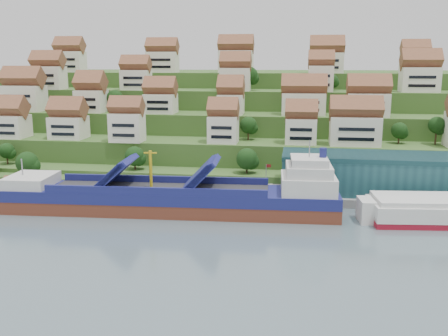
# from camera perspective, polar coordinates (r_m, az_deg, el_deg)

# --- Properties ---
(ground) EXTENTS (300.00, 300.00, 0.00)m
(ground) POSITION_cam_1_polar(r_m,az_deg,el_deg) (121.97, -4.04, -4.96)
(ground) COLOR slate
(ground) RESTS_ON ground
(quay) EXTENTS (180.00, 14.00, 2.20)m
(quay) POSITION_cam_1_polar(r_m,az_deg,el_deg) (133.46, 5.78, -2.99)
(quay) COLOR gray
(quay) RESTS_ON ground
(hillside) EXTENTS (260.00, 128.00, 31.00)m
(hillside) POSITION_cam_1_polar(r_m,az_deg,el_deg) (220.21, 1.74, 5.63)
(hillside) COLOR #2D4C1E
(hillside) RESTS_ON ground
(hillside_village) EXTENTS (159.18, 63.26, 28.71)m
(hillside_village) POSITION_cam_1_polar(r_m,az_deg,el_deg) (176.68, -0.27, 8.49)
(hillside_village) COLOR white
(hillside_village) RESTS_ON ground
(hillside_trees) EXTENTS (143.74, 62.91, 30.77)m
(hillside_trees) POSITION_cam_1_polar(r_m,az_deg,el_deg) (162.32, -5.77, 5.03)
(hillside_trees) COLOR #183B13
(hillside_trees) RESTS_ON ground
(warehouse) EXTENTS (60.00, 15.00, 10.00)m
(warehouse) POSITION_cam_1_polar(r_m,az_deg,el_deg) (136.42, 19.42, -0.66)
(warehouse) COLOR #1F4F56
(warehouse) RESTS_ON quay
(flagpole) EXTENTS (1.28, 0.16, 8.00)m
(flagpole) POSITION_cam_1_polar(r_m,az_deg,el_deg) (127.30, 4.88, -1.03)
(flagpole) COLOR gray
(flagpole) RESTS_ON quay
(cargo_ship) EXTENTS (81.32, 16.75, 17.95)m
(cargo_ship) POSITION_cam_1_polar(r_m,az_deg,el_deg) (120.54, -5.30, -3.51)
(cargo_ship) COLOR brown
(cargo_ship) RESTS_ON ground
(second_ship) EXTENTS (33.56, 15.28, 9.43)m
(second_ship) POSITION_cam_1_polar(r_m,az_deg,el_deg) (123.57, 24.11, -4.43)
(second_ship) COLOR maroon
(second_ship) RESTS_ON ground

